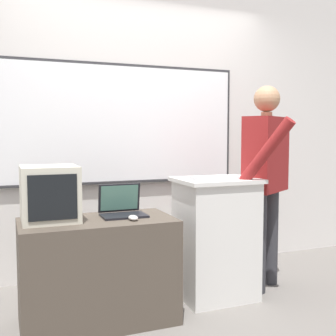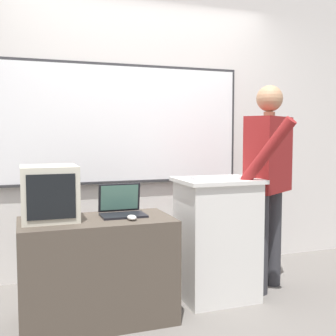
{
  "view_description": "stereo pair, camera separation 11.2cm",
  "coord_description": "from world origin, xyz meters",
  "px_view_note": "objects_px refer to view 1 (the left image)",
  "views": [
    {
      "loc": [
        -1.16,
        -2.39,
        1.27
      ],
      "look_at": [
        -0.05,
        0.42,
        1.03
      ],
      "focal_mm": 45.0,
      "sensor_mm": 36.0,
      "label": 1
    },
    {
      "loc": [
        -1.06,
        -2.43,
        1.27
      ],
      "look_at": [
        -0.05,
        0.42,
        1.03
      ],
      "focal_mm": 45.0,
      "sensor_mm": 36.0,
      "label": 2
    }
  ],
  "objects_px": {
    "wireless_keyboard": "(221,178)",
    "computer_mouse_by_laptop": "(133,218)",
    "lectern_podium": "(216,238)",
    "computer_mouse_by_keyboard": "(248,175)",
    "crt_monitor": "(50,194)",
    "laptop": "(122,207)",
    "side_desk": "(98,271)",
    "person_presenter": "(266,172)"
  },
  "relations": [
    {
      "from": "lectern_podium",
      "to": "computer_mouse_by_keyboard",
      "type": "xyz_separation_m",
      "value": [
        0.25,
        -0.04,
        0.48
      ]
    },
    {
      "from": "computer_mouse_by_laptop",
      "to": "crt_monitor",
      "type": "bearing_deg",
      "value": 160.61
    },
    {
      "from": "side_desk",
      "to": "crt_monitor",
      "type": "xyz_separation_m",
      "value": [
        -0.3,
        0.06,
        0.53
      ]
    },
    {
      "from": "lectern_podium",
      "to": "crt_monitor",
      "type": "relative_size",
      "value": 2.48
    },
    {
      "from": "lectern_podium",
      "to": "person_presenter",
      "type": "distance_m",
      "value": 0.69
    },
    {
      "from": "lectern_podium",
      "to": "wireless_keyboard",
      "type": "bearing_deg",
      "value": -85.52
    },
    {
      "from": "person_presenter",
      "to": "crt_monitor",
      "type": "xyz_separation_m",
      "value": [
        -1.72,
        -0.06,
        -0.09
      ]
    },
    {
      "from": "wireless_keyboard",
      "to": "computer_mouse_by_laptop",
      "type": "bearing_deg",
      "value": -168.24
    },
    {
      "from": "laptop",
      "to": "lectern_podium",
      "type": "bearing_deg",
      "value": 1.24
    },
    {
      "from": "person_presenter",
      "to": "crt_monitor",
      "type": "relative_size",
      "value": 4.41
    },
    {
      "from": "wireless_keyboard",
      "to": "crt_monitor",
      "type": "distance_m",
      "value": 1.26
    },
    {
      "from": "laptop",
      "to": "person_presenter",
      "type": "bearing_deg",
      "value": 2.1
    },
    {
      "from": "lectern_podium",
      "to": "person_presenter",
      "type": "bearing_deg",
      "value": 3.48
    },
    {
      "from": "wireless_keyboard",
      "to": "computer_mouse_by_laptop",
      "type": "xyz_separation_m",
      "value": [
        -0.74,
        -0.15,
        -0.22
      ]
    },
    {
      "from": "lectern_podium",
      "to": "computer_mouse_by_laptop",
      "type": "bearing_deg",
      "value": -163.61
    },
    {
      "from": "computer_mouse_by_laptop",
      "to": "computer_mouse_by_keyboard",
      "type": "xyz_separation_m",
      "value": [
        0.99,
        0.17,
        0.23
      ]
    },
    {
      "from": "crt_monitor",
      "to": "lectern_podium",
      "type": "bearing_deg",
      "value": 1.59
    },
    {
      "from": "side_desk",
      "to": "person_presenter",
      "type": "distance_m",
      "value": 1.56
    },
    {
      "from": "person_presenter",
      "to": "computer_mouse_by_keyboard",
      "type": "xyz_separation_m",
      "value": [
        -0.22,
        -0.07,
        -0.02
      ]
    },
    {
      "from": "computer_mouse_by_laptop",
      "to": "crt_monitor",
      "type": "height_order",
      "value": "crt_monitor"
    },
    {
      "from": "side_desk",
      "to": "computer_mouse_by_keyboard",
      "type": "height_order",
      "value": "computer_mouse_by_keyboard"
    },
    {
      "from": "person_presenter",
      "to": "lectern_podium",
      "type": "bearing_deg",
      "value": 150.84
    },
    {
      "from": "computer_mouse_by_keyboard",
      "to": "side_desk",
      "type": "bearing_deg",
      "value": -177.46
    },
    {
      "from": "wireless_keyboard",
      "to": "person_presenter",
      "type": "bearing_deg",
      "value": 10.97
    },
    {
      "from": "person_presenter",
      "to": "computer_mouse_by_keyboard",
      "type": "bearing_deg",
      "value": 165.58
    },
    {
      "from": "side_desk",
      "to": "person_presenter",
      "type": "height_order",
      "value": "person_presenter"
    },
    {
      "from": "lectern_podium",
      "to": "wireless_keyboard",
      "type": "relative_size",
      "value": 2.08
    },
    {
      "from": "computer_mouse_by_laptop",
      "to": "wireless_keyboard",
      "type": "bearing_deg",
      "value": 11.76
    },
    {
      "from": "wireless_keyboard",
      "to": "computer_mouse_by_laptop",
      "type": "distance_m",
      "value": 0.79
    },
    {
      "from": "laptop",
      "to": "computer_mouse_by_laptop",
      "type": "xyz_separation_m",
      "value": [
        0.02,
        -0.2,
        -0.04
      ]
    },
    {
      "from": "laptop",
      "to": "side_desk",
      "type": "bearing_deg",
      "value": -157.06
    },
    {
      "from": "side_desk",
      "to": "crt_monitor",
      "type": "distance_m",
      "value": 0.62
    },
    {
      "from": "person_presenter",
      "to": "crt_monitor",
      "type": "height_order",
      "value": "person_presenter"
    },
    {
      "from": "laptop",
      "to": "crt_monitor",
      "type": "xyz_separation_m",
      "value": [
        -0.49,
        -0.02,
        0.12
      ]
    },
    {
      "from": "computer_mouse_by_keyboard",
      "to": "computer_mouse_by_laptop",
      "type": "bearing_deg",
      "value": -170.1
    },
    {
      "from": "laptop",
      "to": "computer_mouse_by_laptop",
      "type": "height_order",
      "value": "laptop"
    },
    {
      "from": "computer_mouse_by_laptop",
      "to": "computer_mouse_by_keyboard",
      "type": "relative_size",
      "value": 1.0
    },
    {
      "from": "person_presenter",
      "to": "wireless_keyboard",
      "type": "bearing_deg",
      "value": 158.33
    },
    {
      "from": "side_desk",
      "to": "computer_mouse_by_laptop",
      "type": "distance_m",
      "value": 0.44
    },
    {
      "from": "side_desk",
      "to": "laptop",
      "type": "bearing_deg",
      "value": 22.94
    },
    {
      "from": "wireless_keyboard",
      "to": "computer_mouse_by_keyboard",
      "type": "distance_m",
      "value": 0.25
    },
    {
      "from": "side_desk",
      "to": "person_presenter",
      "type": "relative_size",
      "value": 0.61
    }
  ]
}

